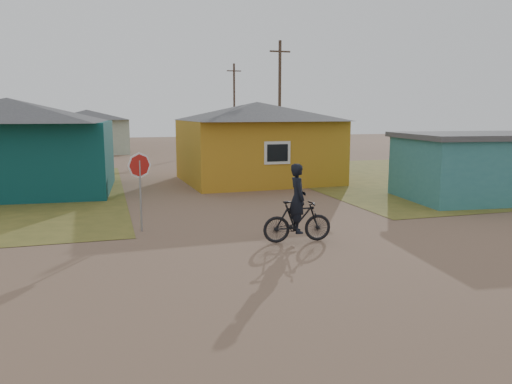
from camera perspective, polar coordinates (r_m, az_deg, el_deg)
ground at (r=11.20m, az=8.90°, el=-8.73°), size 120.00×120.00×0.00m
grass_ne at (r=29.51m, az=22.63°, el=1.80°), size 20.00×18.00×0.00m
house_teal at (r=23.43m, az=-26.27°, el=4.88°), size 8.93×7.08×4.00m
house_yellow at (r=24.69m, az=0.12°, el=5.87°), size 7.72×6.76×3.90m
shed_turquoise at (r=21.55m, az=24.50°, el=2.72°), size 6.71×4.93×2.60m
house_pale_west at (r=43.63m, az=-18.68°, el=6.62°), size 7.04×6.15×3.60m
house_beige_east at (r=51.73m, az=-0.33°, el=7.42°), size 6.95×6.05×3.60m
house_pale_north at (r=56.38m, az=-26.52°, el=6.50°), size 6.28×5.81×3.40m
utility_pole_near at (r=33.51m, az=2.72°, el=10.37°), size 1.40×0.20×8.00m
utility_pole_far at (r=49.12m, az=-2.50°, el=9.98°), size 1.40×0.20×8.00m
stop_sign at (r=14.55m, az=-13.15°, el=2.12°), size 0.75×0.09×2.29m
cyclist at (r=13.19m, az=4.76°, el=-2.49°), size 1.89×0.70×2.09m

